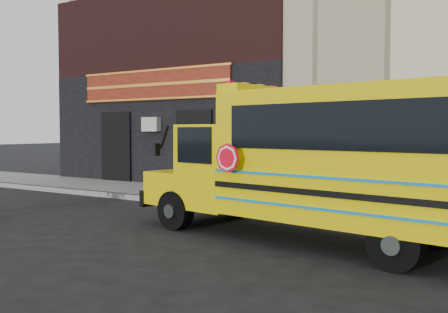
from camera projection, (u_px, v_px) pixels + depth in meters
ground at (169, 226)px, 10.61m from camera, size 120.00×120.00×0.00m
curb at (233, 207)px, 12.80m from camera, size 40.00×0.20×0.15m
sidewalk at (260, 200)px, 14.06m from camera, size 40.00×3.00×0.15m
building at (338, 24)px, 19.14m from camera, size 20.00×10.70×12.00m
school_bus at (321, 159)px, 9.00m from camera, size 7.14×3.15×2.92m
sign_pole at (307, 148)px, 11.40m from camera, size 0.13×0.24×2.94m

